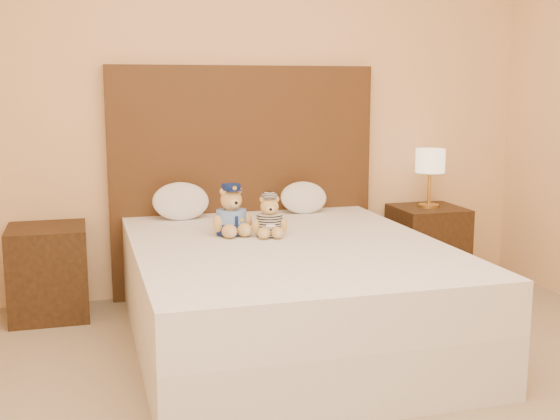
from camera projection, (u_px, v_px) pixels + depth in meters
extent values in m
cube|color=#F5C285|center=(242.00, 89.00, 4.57)|extent=(4.00, 0.04, 2.70)
cube|color=white|center=(287.00, 315.00, 3.79)|extent=(1.60, 2.00, 0.30)
cube|color=white|center=(287.00, 266.00, 3.74)|extent=(1.60, 2.00, 0.25)
cube|color=#492A16|center=(244.00, 181.00, 4.64)|extent=(1.75, 0.08, 1.50)
cube|color=#3C2613|center=(49.00, 272.00, 4.18)|extent=(0.45, 0.45, 0.55)
cube|color=#3C2613|center=(427.00, 246.00, 4.86)|extent=(0.45, 0.45, 0.55)
cylinder|color=gold|center=(429.00, 206.00, 4.81)|extent=(0.14, 0.14, 0.02)
cylinder|color=gold|center=(429.00, 187.00, 4.79)|extent=(0.02, 0.02, 0.26)
cylinder|color=beige|center=(430.00, 161.00, 4.76)|extent=(0.20, 0.20, 0.16)
ellipsoid|color=white|center=(181.00, 199.00, 4.36)|extent=(0.35, 0.23, 0.25)
ellipsoid|color=white|center=(304.00, 196.00, 4.58)|extent=(0.31, 0.20, 0.22)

